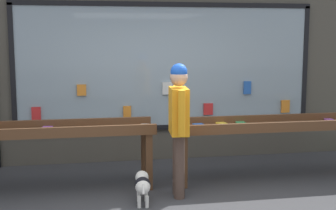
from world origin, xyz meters
The scene contains 6 objects.
ground_plane centered at (0.00, 0.00, 0.00)m, with size 40.00×40.00×0.00m, color #38383A.
shopfront_facade centered at (-0.02, 2.39, 1.67)m, with size 8.58×0.29×3.36m.
display_table_left centered at (-1.64, 0.99, 0.75)m, with size 2.99×0.65×0.92m.
display_table_right centered at (1.64, 0.99, 0.72)m, with size 2.99×0.69×0.89m.
person_browsing centered at (0.10, 0.41, 1.03)m, with size 0.26×0.68×1.74m.
small_dog centered at (-0.40, 0.23, 0.24)m, with size 0.22×0.58×0.36m.
Camera 1 is at (-1.10, -5.37, 2.07)m, focal length 50.00 mm.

